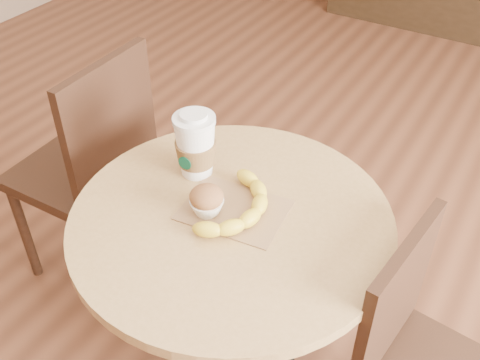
{
  "coord_description": "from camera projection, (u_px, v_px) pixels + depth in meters",
  "views": [
    {
      "loc": [
        0.41,
        -0.85,
        1.64
      ],
      "look_at": [
        -0.1,
        0.0,
        0.83
      ],
      "focal_mm": 42.0,
      "sensor_mm": 36.0,
      "label": 1
    }
  ],
  "objects": [
    {
      "name": "kraft_bag",
      "position": [
        234.0,
        210.0,
        1.33
      ],
      "size": [
        0.26,
        0.21,
        0.0
      ],
      "primitive_type": "cube",
      "rotation": [
        0.0,
        0.0,
        0.11
      ],
      "color": "olive",
      "rests_on": "cafe_table"
    },
    {
      "name": "coffee_cup",
      "position": [
        196.0,
        147.0,
        1.39
      ],
      "size": [
        0.11,
        0.11,
        0.18
      ],
      "rotation": [
        0.0,
        0.0,
        0.05
      ],
      "color": "white",
      "rests_on": "cafe_table"
    },
    {
      "name": "banana",
      "position": [
        240.0,
        207.0,
        1.3
      ],
      "size": [
        0.15,
        0.27,
        0.04
      ],
      "primitive_type": null,
      "rotation": [
        0.0,
        0.0,
        -0.01
      ],
      "color": "gold",
      "rests_on": "kraft_bag"
    },
    {
      "name": "chair_left",
      "position": [
        93.0,
        166.0,
        1.87
      ],
      "size": [
        0.41,
        0.41,
        0.91
      ],
      "rotation": [
        0.0,
        0.0,
        -1.55
      ],
      "color": "black",
      "rests_on": "ground"
    },
    {
      "name": "muffin",
      "position": [
        207.0,
        200.0,
        1.3
      ],
      "size": [
        0.08,
        0.08,
        0.07
      ],
      "color": "white",
      "rests_on": "kraft_bag"
    },
    {
      "name": "cafe_table",
      "position": [
        232.0,
        272.0,
        1.44
      ],
      "size": [
        0.76,
        0.76,
        0.75
      ],
      "color": "black",
      "rests_on": "ground"
    }
  ]
}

